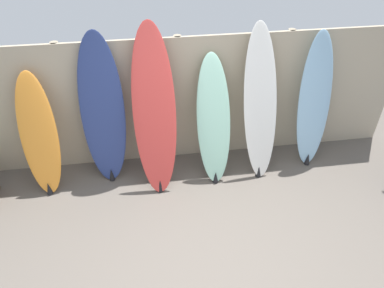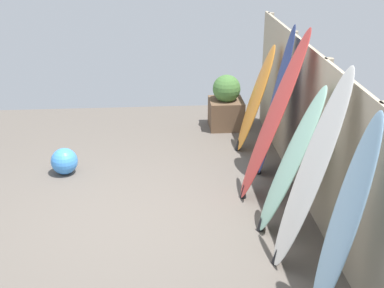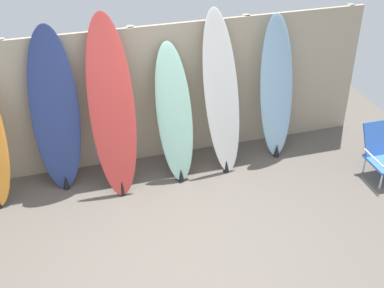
% 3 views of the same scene
% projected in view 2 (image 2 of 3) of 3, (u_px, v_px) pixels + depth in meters
% --- Properties ---
extents(ground, '(7.68, 7.68, 0.00)m').
position_uv_depth(ground, '(138.00, 216.00, 6.10)').
color(ground, '#5B544C').
extents(fence_back, '(6.08, 0.11, 1.80)m').
position_uv_depth(fence_back, '(318.00, 139.00, 5.88)').
color(fence_back, tan).
rests_on(fence_back, ground).
extents(surfboard_orange_0, '(0.48, 0.56, 1.56)m').
position_uv_depth(surfboard_orange_0, '(255.00, 100.00, 7.54)').
color(surfboard_orange_0, orange).
rests_on(surfboard_orange_0, ground).
extents(surfboard_navy_1, '(0.59, 0.46, 1.98)m').
position_uv_depth(surfboard_navy_1, '(275.00, 104.00, 6.74)').
color(surfboard_navy_1, navy).
rests_on(surfboard_navy_1, ground).
extents(surfboard_red_2, '(0.53, 0.74, 2.07)m').
position_uv_depth(surfboard_red_2, '(273.00, 119.00, 6.12)').
color(surfboard_red_2, '#D13D38').
rests_on(surfboard_red_2, ground).
extents(surfboard_seafoam_3, '(0.45, 0.68, 1.64)m').
position_uv_depth(surfboard_seafoam_3, '(291.00, 162.00, 5.52)').
color(surfboard_seafoam_3, '#9ED6BC').
rests_on(surfboard_seafoam_3, ground).
extents(surfboard_white_4, '(0.52, 0.68, 1.99)m').
position_uv_depth(surfboard_white_4, '(310.00, 174.00, 4.90)').
color(surfboard_white_4, white).
rests_on(surfboard_white_4, ground).
extents(surfboard_skyblue_5, '(0.45, 0.44, 1.86)m').
position_uv_depth(surfboard_skyblue_5, '(344.00, 222.00, 4.23)').
color(surfboard_skyblue_5, '#8CB7D6').
rests_on(surfboard_skyblue_5, ground).
extents(planter_box, '(0.54, 0.53, 0.87)m').
position_uv_depth(planter_box, '(226.00, 104.00, 8.54)').
color(planter_box, brown).
rests_on(planter_box, ground).
extents(beach_ball, '(0.35, 0.35, 0.35)m').
position_uv_depth(beach_ball, '(64.00, 161.00, 7.05)').
color(beach_ball, '#3F8CE5').
rests_on(beach_ball, ground).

